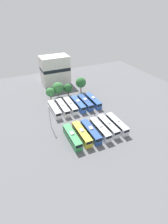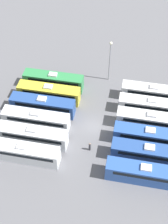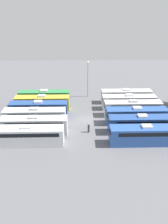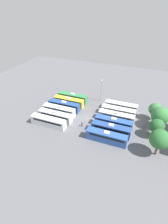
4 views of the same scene
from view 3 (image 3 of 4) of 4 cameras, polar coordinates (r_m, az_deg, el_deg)
ground_plane at (r=44.62m, az=0.51°, el=-1.96°), size 120.70×120.70×0.00m
bus_0 at (r=52.77m, az=-10.28°, el=3.93°), size 2.57×11.93×3.41m
bus_1 at (r=49.47m, az=-10.79°, el=2.47°), size 2.57×11.93×3.41m
bus_2 at (r=46.42m, az=-11.71°, el=0.88°), size 2.57×11.93×3.41m
bus_3 at (r=43.20m, az=-12.71°, el=-1.07°), size 2.57×11.93×3.41m
bus_4 at (r=39.94m, az=-12.91°, el=-3.31°), size 2.57×11.93×3.41m
bus_5 at (r=36.95m, az=-14.58°, el=-5.93°), size 2.57×11.93×3.41m
bus_6 at (r=53.49m, az=11.01°, el=4.16°), size 2.57×11.93×3.41m
bus_7 at (r=50.12m, az=11.67°, el=2.69°), size 2.57×11.93×3.41m
bus_8 at (r=46.95m, az=12.63°, el=1.07°), size 2.57×11.93×3.41m
bus_9 at (r=43.74m, az=13.61°, el=-0.83°), size 2.57×11.93×3.41m
bus_10 at (r=40.72m, az=14.85°, el=-2.96°), size 2.57×11.93×3.41m
bus_11 at (r=37.39m, az=15.90°, el=-5.71°), size 2.57×11.93×3.41m
worker_person at (r=39.68m, az=1.22°, el=-4.24°), size 0.36×0.36×1.76m
light_pole at (r=55.04m, az=1.02°, el=10.01°), size 0.60×0.60×9.18m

